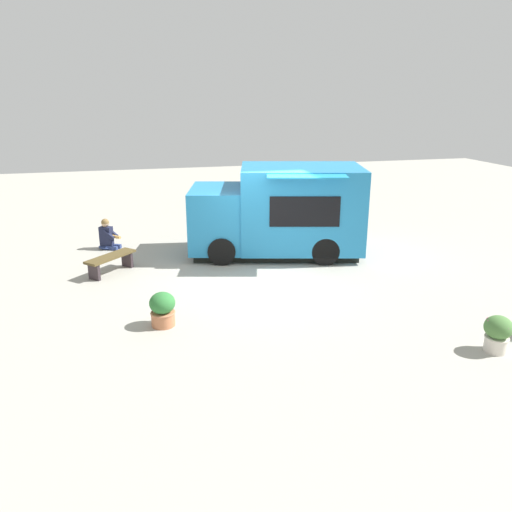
{
  "coord_description": "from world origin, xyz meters",
  "views": [
    {
      "loc": [
        11.25,
        -3.15,
        4.35
      ],
      "look_at": [
        0.59,
        -0.46,
        0.8
      ],
      "focal_mm": 35.37,
      "sensor_mm": 36.0,
      "label": 1
    }
  ],
  "objects_px": {
    "food_truck": "(280,213)",
    "planter_flowering_side": "(163,309)",
    "planter_flowering_far": "(498,333)",
    "plaza_bench": "(111,260)",
    "person_customer": "(107,237)"
  },
  "relations": [
    {
      "from": "food_truck",
      "to": "plaza_bench",
      "type": "height_order",
      "value": "food_truck"
    },
    {
      "from": "food_truck",
      "to": "plaza_bench",
      "type": "relative_size",
      "value": 3.96
    },
    {
      "from": "planter_flowering_far",
      "to": "planter_flowering_side",
      "type": "xyz_separation_m",
      "value": [
        -2.5,
        -5.61,
        -0.01
      ]
    },
    {
      "from": "planter_flowering_far",
      "to": "plaza_bench",
      "type": "bearing_deg",
      "value": -131.51
    },
    {
      "from": "planter_flowering_side",
      "to": "person_customer",
      "type": "bearing_deg",
      "value": -168.07
    },
    {
      "from": "planter_flowering_far",
      "to": "planter_flowering_side",
      "type": "height_order",
      "value": "planter_flowering_side"
    },
    {
      "from": "person_customer",
      "to": "planter_flowering_far",
      "type": "distance_m",
      "value": 10.59
    },
    {
      "from": "food_truck",
      "to": "person_customer",
      "type": "bearing_deg",
      "value": -108.99
    },
    {
      "from": "food_truck",
      "to": "planter_flowering_far",
      "type": "distance_m",
      "value": 6.83
    },
    {
      "from": "food_truck",
      "to": "planter_flowering_side",
      "type": "distance_m",
      "value": 5.42
    },
    {
      "from": "food_truck",
      "to": "person_customer",
      "type": "relative_size",
      "value": 5.66
    },
    {
      "from": "planter_flowering_side",
      "to": "food_truck",
      "type": "bearing_deg",
      "value": 137.97
    },
    {
      "from": "planter_flowering_far",
      "to": "plaza_bench",
      "type": "distance_m",
      "value": 8.9
    },
    {
      "from": "person_customer",
      "to": "planter_flowering_side",
      "type": "relative_size",
      "value": 1.3
    },
    {
      "from": "plaza_bench",
      "to": "planter_flowering_far",
      "type": "bearing_deg",
      "value": 48.49
    }
  ]
}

